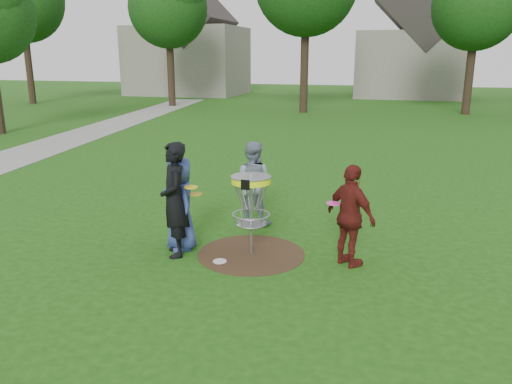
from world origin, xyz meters
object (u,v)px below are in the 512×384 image
(player_black, at_px, (174,200))
(player_grey, at_px, (252,183))
(player_maroon, at_px, (351,216))
(disc_golf_basket, at_px, (251,196))
(player_blue, at_px, (180,203))

(player_black, xyz_separation_m, player_grey, (0.78, 1.87, -0.13))
(player_maroon, xyz_separation_m, disc_golf_basket, (-1.61, 0.02, 0.21))
(player_grey, xyz_separation_m, disc_golf_basket, (0.42, -1.54, 0.20))
(player_black, distance_m, disc_golf_basket, 1.25)
(player_maroon, bearing_deg, player_blue, 39.98)
(player_blue, xyz_separation_m, player_grey, (0.81, 1.60, 0.02))
(player_maroon, relative_size, disc_golf_basket, 1.18)
(player_blue, xyz_separation_m, player_black, (0.03, -0.28, 0.14))
(player_blue, distance_m, player_maroon, 2.84)
(player_black, relative_size, player_maroon, 1.16)
(player_maroon, height_order, disc_golf_basket, player_maroon)
(player_blue, height_order, player_grey, player_grey)
(disc_golf_basket, bearing_deg, player_maroon, -0.72)
(player_maroon, distance_m, disc_golf_basket, 1.63)
(player_grey, relative_size, disc_golf_basket, 1.19)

